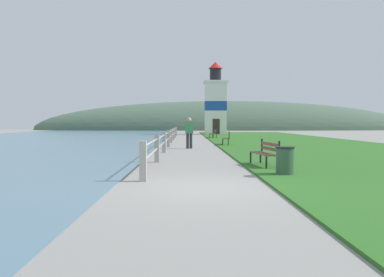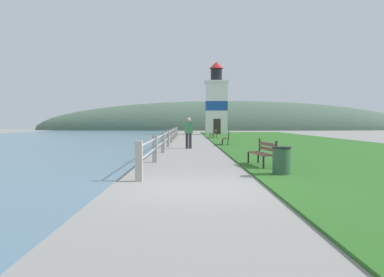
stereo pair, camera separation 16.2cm
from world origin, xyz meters
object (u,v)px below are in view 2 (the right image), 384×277
Objects in this scene: park_bench_midway at (227,137)px; person_strolling at (189,132)px; lighthouse at (216,104)px; trash_bin at (281,161)px; park_bench_near at (263,152)px; park_bench_far at (214,133)px.

park_bench_midway is 3.79m from person_strolling.
trash_bin is at bearing -91.49° from lighthouse.
lighthouse is at bearing -98.86° from park_bench_near.
park_bench_near is 2.14× the size of trash_bin.
park_bench_near and park_bench_far have the same top height.
trash_bin is (0.09, -2.13, -0.11)m from park_bench_near.
person_strolling is (-2.54, 9.25, 0.44)m from park_bench_near.
park_bench_near is at bearing 92.42° from trash_bin.
person_strolling is (-2.49, -14.08, 0.44)m from park_bench_far.
person_strolling is (-2.52, -2.80, 0.44)m from park_bench_midway.
park_bench_midway is at bearing -97.06° from park_bench_near.
park_bench_far is at bearing 90.29° from trash_bin.
trash_bin is (2.63, -11.39, -0.56)m from person_strolling.
person_strolling reaches higher than park_bench_far.
person_strolling is at bearing 102.99° from trash_bin.
park_bench_far is 1.03× the size of person_strolling.
park_bench_midway is at bearing 85.69° from park_bench_far.
park_bench_far is at bearing -83.57° from park_bench_midway.
person_strolling is 11.70m from trash_bin.
lighthouse reaches higher than park_bench_midway.
park_bench_far reaches higher than trash_bin.
person_strolling reaches higher than trash_bin.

